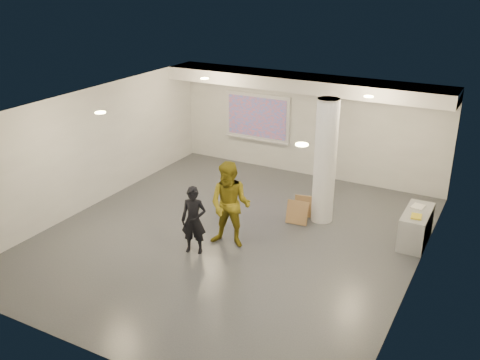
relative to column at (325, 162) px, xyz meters
The scene contains 20 objects.
floor 2.78m from the column, 129.81° to the right, with size 8.00×9.00×0.01m, color #3A3D42.
ceiling 2.78m from the column, 129.81° to the right, with size 8.00×9.00×0.01m, color white.
wall_back 3.09m from the column, 119.05° to the left, with size 8.00×0.01×3.00m, color silver.
wall_front 6.48m from the column, 103.39° to the right, with size 8.00×0.01×3.00m, color silver.
wall_left 5.79m from the column, 161.88° to the right, with size 0.01×9.00×3.00m, color silver.
wall_right 3.08m from the column, 35.75° to the right, with size 0.01×9.00×3.00m, color silver.
soffit_band 2.94m from the column, 124.90° to the left, with size 8.00×1.10×0.36m, color silver.
downlight_nw 4.05m from the column, 169.29° to the left, with size 0.22×0.22×0.02m, color #FFF890.
downlight_ne 1.78m from the column, 45.00° to the left, with size 0.22×0.22×0.02m, color #FFF890.
downlight_sw 5.17m from the column, 138.27° to the right, with size 0.22×0.22×0.02m, color #FFF890.
downlight_se 3.68m from the column, 78.02° to the right, with size 0.22×0.22×0.02m, color #FFF890.
column is the anchor object (origin of this frame).
projection_screen 4.08m from the column, 139.44° to the left, with size 2.10×0.13×1.42m.
credenza 2.49m from the column, ahead, with size 0.54×1.30×0.76m, color #939699.
papers_stack 2.30m from the column, ahead, with size 0.25×0.32×0.02m, color white.
postit_pad 2.39m from the column, 10.06° to the right, with size 0.22×0.30×0.03m, color yellow.
cardboard_back 1.30m from the column, behind, with size 0.50×0.05×0.55m, color olive.
cardboard_front 1.38m from the column, 134.06° to the right, with size 0.52×0.05×0.57m, color olive.
woman 3.43m from the column, 123.98° to the right, with size 0.55×0.36×1.50m, color black.
man 2.58m from the column, 121.89° to the right, with size 0.94×0.73×1.93m, color olive.
Camera 1 is at (5.32, -9.45, 5.75)m, focal length 40.00 mm.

